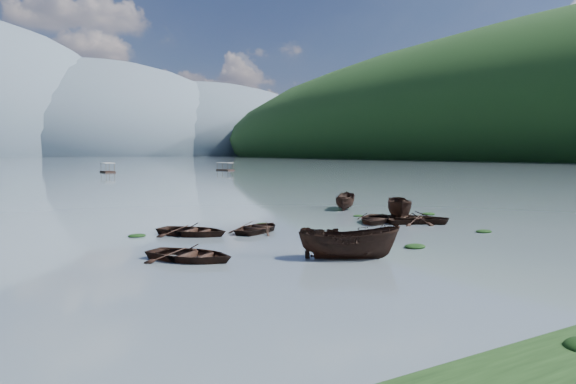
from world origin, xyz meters
TOP-DOWN VIEW (x-y plane):
  - ground_plane at (0.00, 0.00)m, footprint 2400.00×2400.00m
  - haze_mtn_c at (140.00, 900.00)m, footprint 520.00×520.00m
  - haze_mtn_d at (320.00, 900.00)m, footprint 520.00×520.00m
  - rowboat_0 at (-10.36, 2.84)m, footprint 4.82×5.08m
  - rowboat_1 at (-4.01, 8.62)m, footprint 4.83×4.54m
  - rowboat_2 at (-4.14, -0.43)m, footprint 4.72×3.84m
  - rowboat_3 at (7.03, 6.95)m, footprint 5.06×5.39m
  - rowboat_4 at (6.77, 6.60)m, footprint 4.58×3.82m
  - rowboat_5 at (7.57, 9.00)m, footprint 4.16×4.58m
  - rowboat_6 at (-7.90, 9.36)m, footprint 5.04×5.22m
  - rowboat_7 at (4.64, 8.28)m, footprint 5.02×4.96m
  - rowboat_8 at (7.82, 15.90)m, footprint 3.83×3.90m
  - weed_clump_0 at (-2.94, 3.36)m, footprint 1.17×0.95m
  - weed_clump_1 at (0.55, 2.57)m, footprint 0.97×0.78m
  - weed_clump_2 at (0.31, 0.02)m, footprint 1.14×0.91m
  - weed_clump_3 at (5.74, 11.48)m, footprint 0.80×0.67m
  - weed_clump_4 at (7.43, 1.61)m, footprint 1.04×0.82m
  - weed_clump_5 at (-10.78, 10.48)m, footprint 1.00×0.81m
  - weed_clump_6 at (-2.57, 10.91)m, footprint 1.03×0.86m
  - weed_clump_7 at (10.96, 9.50)m, footprint 1.10×0.88m
  - pontoon_centre at (6.78, 108.39)m, footprint 2.62×5.83m
  - pontoon_right at (36.40, 106.92)m, footprint 3.41×5.55m

SIDE VIEW (x-z plane):
  - ground_plane at x=0.00m, z-range 0.00..0.00m
  - haze_mtn_c at x=140.00m, z-range -130.00..130.00m
  - haze_mtn_d at x=320.00m, z-range -110.00..110.00m
  - rowboat_0 at x=-10.36m, z-range -0.43..0.43m
  - rowboat_1 at x=-4.01m, z-range -0.41..0.41m
  - rowboat_2 at x=-4.14m, z-range -0.87..0.87m
  - rowboat_3 at x=7.03m, z-range -0.45..0.45m
  - rowboat_4 at x=6.77m, z-range -0.41..0.41m
  - rowboat_5 at x=7.57m, z-range -0.87..0.87m
  - rowboat_6 at x=-7.90m, z-range -0.44..0.44m
  - rowboat_7 at x=4.64m, z-range -0.43..0.43m
  - rowboat_8 at x=7.82m, z-range -0.77..0.77m
  - weed_clump_0 at x=-2.94m, z-range -0.13..0.13m
  - weed_clump_1 at x=0.55m, z-range -0.11..0.11m
  - weed_clump_2 at x=0.31m, z-range -0.12..0.12m
  - weed_clump_3 at x=5.74m, z-range -0.09..0.09m
  - weed_clump_4 at x=7.43m, z-range -0.11..0.11m
  - weed_clump_5 at x=-10.78m, z-range -0.11..0.11m
  - weed_clump_6 at x=-2.57m, z-range -0.11..0.11m
  - weed_clump_7 at x=10.96m, z-range -0.12..0.12m
  - pontoon_centre at x=6.78m, z-range -1.10..1.10m
  - pontoon_right at x=36.40m, z-range -0.99..0.99m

